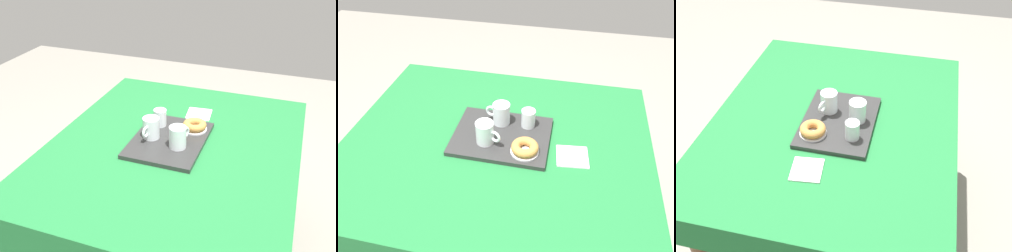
{
  "view_description": "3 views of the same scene",
  "coord_description": "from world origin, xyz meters",
  "views": [
    {
      "loc": [
        -1.39,
        -0.47,
        1.66
      ],
      "look_at": [
        0.09,
        0.06,
        0.78
      ],
      "focal_mm": 41.23,
      "sensor_mm": 36.0,
      "label": 1
    },
    {
      "loc": [
        0.26,
        -0.99,
        1.68
      ],
      "look_at": [
        0.03,
        0.04,
        0.8
      ],
      "focal_mm": 34.6,
      "sensor_mm": 36.0,
      "label": 2
    },
    {
      "loc": [
        1.3,
        0.35,
        1.86
      ],
      "look_at": [
        0.09,
        0.07,
        0.79
      ],
      "focal_mm": 41.33,
      "sensor_mm": 36.0,
      "label": 3
    }
  ],
  "objects": [
    {
      "name": "sugar_donut_left",
      "position": [
        0.13,
        -0.06,
        0.79
      ],
      "size": [
        0.11,
        0.11,
        0.04
      ],
      "primitive_type": "torus",
      "color": "#BC7F3D",
      "rests_on": "donut_plate_left"
    },
    {
      "name": "dining_table",
      "position": [
        0.0,
        0.0,
        0.65
      ],
      "size": [
        1.31,
        1.09,
        0.74
      ],
      "color": "#1E6B33",
      "rests_on": "ground"
    },
    {
      "name": "paper_napkin",
      "position": [
        0.32,
        -0.03,
        0.74
      ],
      "size": [
        0.14,
        0.13,
        0.01
      ],
      "primitive_type": "cube",
      "rotation": [
        0.0,
        0.0,
        0.11
      ],
      "color": "white",
      "rests_on": "dining_table"
    },
    {
      "name": "donut_plate_left",
      "position": [
        0.13,
        -0.06,
        0.76
      ],
      "size": [
        0.12,
        0.12,
        0.01
      ],
      "primitive_type": "cylinder",
      "color": "silver",
      "rests_on": "serving_tray"
    },
    {
      "name": "ground_plane",
      "position": [
        0.0,
        0.0,
        0.0
      ],
      "size": [
        6.0,
        6.0,
        0.0
      ],
      "primitive_type": "plane",
      "color": "gray"
    },
    {
      "name": "tea_mug_left",
      "position": [
        -0.04,
        -0.03,
        0.81
      ],
      "size": [
        0.11,
        0.08,
        0.1
      ],
      "color": "white",
      "rests_on": "serving_tray"
    },
    {
      "name": "tea_mug_right",
      "position": [
        0.0,
        0.11,
        0.81
      ],
      "size": [
        0.12,
        0.08,
        0.1
      ],
      "color": "white",
      "rests_on": "serving_tray"
    },
    {
      "name": "serving_tray",
      "position": [
        0.02,
        0.03,
        0.75
      ],
      "size": [
        0.41,
        0.32,
        0.02
      ],
      "primitive_type": "cube",
      "color": "#2D2D2D",
      "rests_on": "dining_table"
    },
    {
      "name": "water_glass_near",
      "position": [
        0.12,
        0.11,
        0.8
      ],
      "size": [
        0.06,
        0.06,
        0.08
      ],
      "color": "white",
      "rests_on": "serving_tray"
    }
  ]
}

